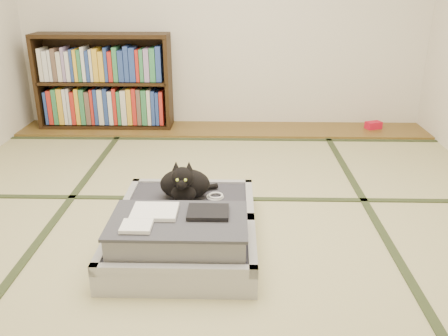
{
  "coord_description": "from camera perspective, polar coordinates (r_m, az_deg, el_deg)",
  "views": [
    {
      "loc": [
        0.12,
        -2.53,
        1.39
      ],
      "look_at": [
        0.05,
        0.35,
        0.25
      ],
      "focal_mm": 38.0,
      "sensor_mm": 36.0,
      "label": 1
    }
  ],
  "objects": [
    {
      "name": "tatami_borders",
      "position": [
        3.33,
        -0.8,
        -3.01
      ],
      "size": [
        4.0,
        4.5,
        0.01
      ],
      "color": "#2D381E",
      "rests_on": "ground"
    },
    {
      "name": "cable_coil",
      "position": [
        2.91,
        -1.07,
        -3.43
      ],
      "size": [
        0.11,
        0.11,
        0.03
      ],
      "color": "white",
      "rests_on": "suitcase"
    },
    {
      "name": "wood_strip",
      "position": [
        4.74,
        -0.12,
        4.67
      ],
      "size": [
        4.0,
        0.5,
        0.02
      ],
      "primitive_type": "cube",
      "color": "brown",
      "rests_on": "ground"
    },
    {
      "name": "suitcase",
      "position": [
        2.66,
        -4.87,
        -7.35
      ],
      "size": [
        0.79,
        1.05,
        0.31
      ],
      "color": "#A0A1A5",
      "rests_on": "floor"
    },
    {
      "name": "hanger",
      "position": [
        3.38,
        -7.88,
        -2.76
      ],
      "size": [
        0.37,
        0.2,
        0.01
      ],
      "color": "black",
      "rests_on": "floor"
    },
    {
      "name": "cat",
      "position": [
        2.85,
        -4.74,
        -1.94
      ],
      "size": [
        0.35,
        0.35,
        0.28
      ],
      "color": "black",
      "rests_on": "suitcase"
    },
    {
      "name": "floor",
      "position": [
        2.89,
        -1.17,
        -7.17
      ],
      "size": [
        4.5,
        4.5,
        0.0
      ],
      "primitive_type": "plane",
      "color": "#CAC286",
      "rests_on": "ground"
    },
    {
      "name": "red_item",
      "position": [
        4.95,
        17.53,
        4.94
      ],
      "size": [
        0.17,
        0.14,
        0.07
      ],
      "primitive_type": "cube",
      "rotation": [
        0.0,
        0.0,
        0.36
      ],
      "color": "red",
      "rests_on": "wood_strip"
    },
    {
      "name": "bookcase",
      "position": [
        4.87,
        -14.19,
        9.84
      ],
      "size": [
        1.3,
        0.3,
        0.92
      ],
      "color": "black",
      "rests_on": "wood_strip"
    }
  ]
}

